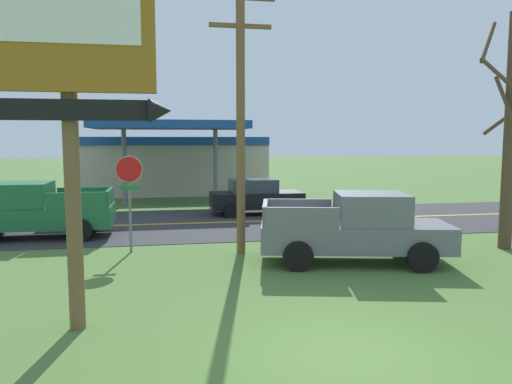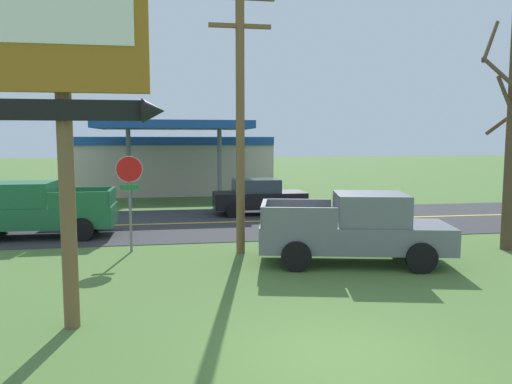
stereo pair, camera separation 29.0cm
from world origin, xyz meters
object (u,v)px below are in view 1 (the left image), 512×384
at_px(bare_tree, 511,126).
at_px(pickup_green_on_road, 34,211).
at_px(utility_pole, 241,110).
at_px(car_black_near_lane, 256,197).
at_px(stop_sign, 129,187).
at_px(pickup_grey_parked_on_lawn, 357,229).
at_px(gas_station, 170,163).
at_px(motel_sign, 70,63).

height_order(bare_tree, pickup_green_on_road, bare_tree).
distance_m(utility_pole, bare_tree, 8.38).
bearing_deg(pickup_green_on_road, car_black_near_lane, 24.93).
distance_m(stop_sign, pickup_grey_parked_on_lawn, 6.84).
distance_m(stop_sign, utility_pole, 4.08).
xyz_separation_m(gas_station, car_black_near_lane, (3.77, -10.22, -1.11)).
bearing_deg(bare_tree, motel_sign, -158.94).
xyz_separation_m(bare_tree, pickup_green_on_road, (-15.09, 4.45, -2.88)).
height_order(stop_sign, pickup_green_on_road, stop_sign).
bearing_deg(motel_sign, pickup_green_on_road, 108.10).
xyz_separation_m(utility_pole, bare_tree, (8.32, -0.91, -0.48)).
distance_m(bare_tree, car_black_near_lane, 11.07).
relative_size(bare_tree, gas_station, 0.61).
bearing_deg(stop_sign, bare_tree, -7.72).
distance_m(utility_pole, gas_station, 18.02).
bearing_deg(gas_station, pickup_green_on_road, -108.78).
bearing_deg(motel_sign, pickup_grey_parked_on_lawn, 29.40).
height_order(motel_sign, bare_tree, bare_tree).
relative_size(stop_sign, car_black_near_lane, 0.70).
bearing_deg(motel_sign, car_black_near_lane, 66.78).
bearing_deg(motel_sign, gas_station, 85.45).
relative_size(motel_sign, pickup_grey_parked_on_lawn, 1.25).
height_order(utility_pole, pickup_grey_parked_on_lawn, utility_pole).
distance_m(utility_pole, pickup_green_on_road, 8.35).
bearing_deg(utility_pole, bare_tree, -6.26).
xyz_separation_m(utility_pole, pickup_grey_parked_on_lawn, (3.01, -1.74, -3.36)).
height_order(stop_sign, car_black_near_lane, stop_sign).
distance_m(bare_tree, pickup_green_on_road, 15.99).
relative_size(stop_sign, pickup_grey_parked_on_lawn, 0.54).
xyz_separation_m(bare_tree, pickup_grey_parked_on_lawn, (-5.30, -0.83, -2.88)).
height_order(utility_pole, car_black_near_lane, utility_pole).
relative_size(gas_station, car_black_near_lane, 2.86).
height_order(gas_station, pickup_green_on_road, gas_station).
distance_m(bare_tree, gas_station, 21.39).
relative_size(motel_sign, utility_pole, 0.86).
height_order(bare_tree, gas_station, bare_tree).
distance_m(gas_station, car_black_near_lane, 10.95).
height_order(motel_sign, car_black_near_lane, motel_sign).
relative_size(motel_sign, car_black_near_lane, 1.64).
bearing_deg(gas_station, utility_pole, -83.78).
relative_size(utility_pole, pickup_grey_parked_on_lawn, 1.46).
xyz_separation_m(bare_tree, car_black_near_lane, (-6.48, 8.45, -3.02)).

